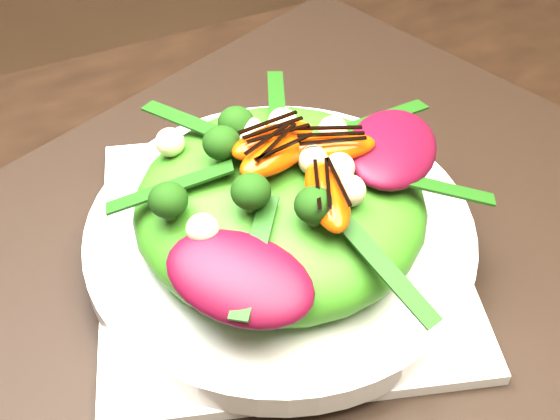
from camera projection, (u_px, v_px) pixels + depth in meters
name	position (u px, v px, depth m)	size (l,w,h in m)	color
placemat	(280.00, 256.00, 0.51)	(0.56, 0.42, 0.00)	black
plate_base	(280.00, 250.00, 0.50)	(0.24, 0.24, 0.01)	white
salad_bowl	(280.00, 236.00, 0.49)	(0.25, 0.25, 0.02)	silver
lettuce_mound	(280.00, 205.00, 0.47)	(0.18, 0.18, 0.06)	#377A16
radicchio_leaf	(393.00, 148.00, 0.47)	(0.08, 0.05, 0.02)	#480718
orange_segment	(247.00, 156.00, 0.45)	(0.06, 0.02, 0.01)	red
broccoli_floret	(164.00, 176.00, 0.44)	(0.03, 0.03, 0.03)	black
macadamia_nut	(380.00, 196.00, 0.43)	(0.02, 0.02, 0.02)	#C3B289
balsamic_drizzle	(246.00, 145.00, 0.44)	(0.05, 0.00, 0.00)	black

